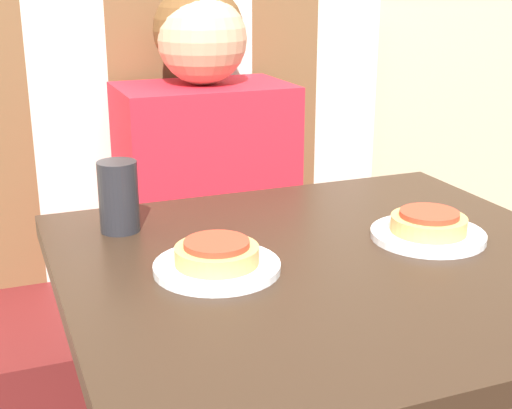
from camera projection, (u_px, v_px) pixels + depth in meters
name	position (u px, v px, depth m)	size (l,w,h in m)	color
booth_seat	(210.00, 366.00, 1.80)	(1.09, 0.48, 0.44)	#5B1919
booth_backrest	(181.00, 132.00, 1.81)	(1.09, 0.07, 0.68)	brown
dining_table	(332.00, 328.00, 1.10)	(0.80, 0.74, 0.76)	black
person	(204.00, 153.00, 1.64)	(0.38, 0.25, 0.71)	red
plate_left	(217.00, 267.00, 1.02)	(0.18, 0.18, 0.01)	white
plate_right	(428.00, 235.00, 1.15)	(0.18, 0.18, 0.01)	white
pizza_left	(217.00, 253.00, 1.02)	(0.12, 0.12, 0.03)	tan
pizza_right	(429.00, 222.00, 1.14)	(0.12, 0.12, 0.03)	tan
drinking_cup	(119.00, 197.00, 1.17)	(0.07, 0.07, 0.12)	#232328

